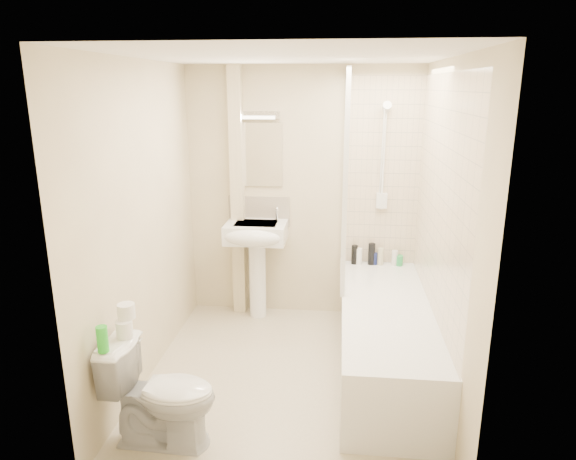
# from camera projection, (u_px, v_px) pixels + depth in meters

# --- Properties ---
(floor) EXTENTS (2.50, 2.50, 0.00)m
(floor) POSITION_uv_depth(u_px,v_px,m) (289.00, 376.00, 4.05)
(floor) COLOR beige
(floor) RESTS_ON ground
(wall_back) EXTENTS (2.20, 0.02, 2.40)m
(wall_back) POSITION_uv_depth(u_px,v_px,m) (302.00, 195.00, 4.92)
(wall_back) COLOR beige
(wall_back) RESTS_ON ground
(wall_left) EXTENTS (0.02, 2.50, 2.40)m
(wall_left) POSITION_uv_depth(u_px,v_px,m) (143.00, 226.00, 3.83)
(wall_left) COLOR beige
(wall_left) RESTS_ON ground
(wall_right) EXTENTS (0.02, 2.50, 2.40)m
(wall_right) POSITION_uv_depth(u_px,v_px,m) (444.00, 234.00, 3.62)
(wall_right) COLOR beige
(wall_right) RESTS_ON ground
(ceiling) EXTENTS (2.20, 2.50, 0.02)m
(ceiling) POSITION_uv_depth(u_px,v_px,m) (289.00, 56.00, 3.40)
(ceiling) COLOR white
(ceiling) RESTS_ON wall_back
(tile_back) EXTENTS (0.70, 0.01, 1.75)m
(tile_back) POSITION_uv_depth(u_px,v_px,m) (383.00, 173.00, 4.78)
(tile_back) COLOR beige
(tile_back) RESTS_ON wall_back
(tile_right) EXTENTS (0.01, 2.10, 1.75)m
(tile_right) POSITION_uv_depth(u_px,v_px,m) (440.00, 197.00, 3.75)
(tile_right) COLOR beige
(tile_right) RESTS_ON wall_right
(pipe_boxing) EXTENTS (0.12, 0.12, 2.40)m
(pipe_boxing) POSITION_uv_depth(u_px,v_px,m) (238.00, 195.00, 4.93)
(pipe_boxing) COLOR beige
(pipe_boxing) RESTS_ON ground
(splashback) EXTENTS (0.60, 0.02, 0.30)m
(splashback) POSITION_uv_depth(u_px,v_px,m) (259.00, 211.00, 5.00)
(splashback) COLOR beige
(splashback) RESTS_ON wall_back
(mirror) EXTENTS (0.46, 0.01, 0.60)m
(mirror) POSITION_uv_depth(u_px,v_px,m) (258.00, 155.00, 4.85)
(mirror) COLOR white
(mirror) RESTS_ON wall_back
(strip_light) EXTENTS (0.42, 0.07, 0.07)m
(strip_light) POSITION_uv_depth(u_px,v_px,m) (257.00, 115.00, 4.73)
(strip_light) COLOR silver
(strip_light) RESTS_ON wall_back
(bathtub) EXTENTS (0.70, 2.10, 0.55)m
(bathtub) POSITION_uv_depth(u_px,v_px,m) (385.00, 336.00, 4.09)
(bathtub) COLOR white
(bathtub) RESTS_ON ground
(shower_screen) EXTENTS (0.04, 0.92, 1.80)m
(shower_screen) POSITION_uv_depth(u_px,v_px,m) (345.00, 178.00, 4.38)
(shower_screen) COLOR white
(shower_screen) RESTS_ON bathtub
(shower_fixture) EXTENTS (0.10, 0.16, 0.99)m
(shower_fixture) POSITION_uv_depth(u_px,v_px,m) (384.00, 161.00, 4.70)
(shower_fixture) COLOR white
(shower_fixture) RESTS_ON wall_back
(pedestal_sink) EXTENTS (0.57, 0.51, 1.10)m
(pedestal_sink) POSITION_uv_depth(u_px,v_px,m) (256.00, 244.00, 4.85)
(pedestal_sink) COLOR white
(pedestal_sink) RESTS_ON ground
(bottle_black_a) EXTENTS (0.06, 0.06, 0.19)m
(bottle_black_a) POSITION_uv_depth(u_px,v_px,m) (354.00, 255.00, 4.94)
(bottle_black_a) COLOR black
(bottle_black_a) RESTS_ON bathtub
(bottle_white_a) EXTENTS (0.06, 0.06, 0.16)m
(bottle_white_a) POSITION_uv_depth(u_px,v_px,m) (359.00, 256.00, 4.94)
(bottle_white_a) COLOR white
(bottle_white_a) RESTS_ON bathtub
(bottle_black_b) EXTENTS (0.06, 0.06, 0.21)m
(bottle_black_b) POSITION_uv_depth(u_px,v_px,m) (372.00, 254.00, 4.92)
(bottle_black_b) COLOR black
(bottle_black_b) RESTS_ON bathtub
(bottle_blue) EXTENTS (0.05, 0.05, 0.12)m
(bottle_blue) POSITION_uv_depth(u_px,v_px,m) (375.00, 259.00, 4.93)
(bottle_blue) COLOR navy
(bottle_blue) RESTS_ON bathtub
(bottle_cream) EXTENTS (0.06, 0.06, 0.17)m
(bottle_cream) POSITION_uv_depth(u_px,v_px,m) (380.00, 257.00, 4.91)
(bottle_cream) COLOR beige
(bottle_cream) RESTS_ON bathtub
(bottle_white_b) EXTENTS (0.06, 0.06, 0.15)m
(bottle_white_b) POSITION_uv_depth(u_px,v_px,m) (395.00, 258.00, 4.90)
(bottle_white_b) COLOR silver
(bottle_white_b) RESTS_ON bathtub
(bottle_green) EXTENTS (0.07, 0.07, 0.10)m
(bottle_green) POSITION_uv_depth(u_px,v_px,m) (399.00, 260.00, 4.91)
(bottle_green) COLOR green
(bottle_green) RESTS_ON bathtub
(toilet) EXTENTS (0.44, 0.71, 0.70)m
(toilet) POSITION_uv_depth(u_px,v_px,m) (162.00, 393.00, 3.22)
(toilet) COLOR white
(toilet) RESTS_ON ground
(toilet_roll_lower) EXTENTS (0.10, 0.10, 0.11)m
(toilet_roll_lower) POSITION_uv_depth(u_px,v_px,m) (124.00, 329.00, 3.18)
(toilet_roll_lower) COLOR white
(toilet_roll_lower) RESTS_ON toilet
(toilet_roll_upper) EXTENTS (0.11, 0.11, 0.09)m
(toilet_roll_upper) POSITION_uv_depth(u_px,v_px,m) (126.00, 311.00, 3.20)
(toilet_roll_upper) COLOR white
(toilet_roll_upper) RESTS_ON toilet_roll_lower
(green_bottle) EXTENTS (0.07, 0.07, 0.16)m
(green_bottle) POSITION_uv_depth(u_px,v_px,m) (102.00, 339.00, 3.00)
(green_bottle) COLOR green
(green_bottle) RESTS_ON toilet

